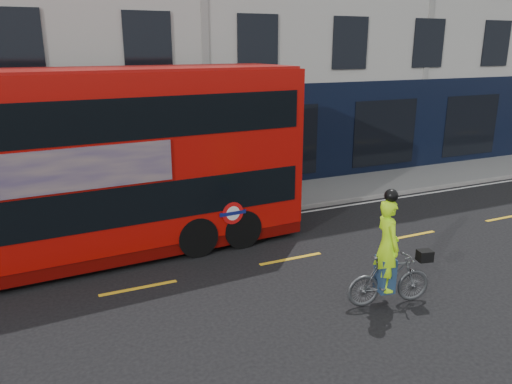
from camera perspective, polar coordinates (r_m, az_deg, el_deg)
ground at (r=12.12m, az=7.40°, el=-10.23°), size 120.00×120.00×0.00m
pavement at (r=17.54m, az=-3.76°, el=-1.39°), size 60.00×3.00×0.12m
kerb at (r=16.21m, az=-1.87°, el=-2.85°), size 60.00×0.12×0.13m
road_edge_line at (r=15.97m, az=-1.45°, el=-3.38°), size 58.00×0.10×0.01m
lane_dashes at (r=13.29m, az=3.99°, el=-7.62°), size 58.00×0.12×0.01m
bus at (r=13.29m, az=-20.34°, el=2.75°), size 12.23×3.40×4.88m
cyclist at (r=11.10m, az=14.92°, el=-8.22°), size 1.97×0.90×2.61m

